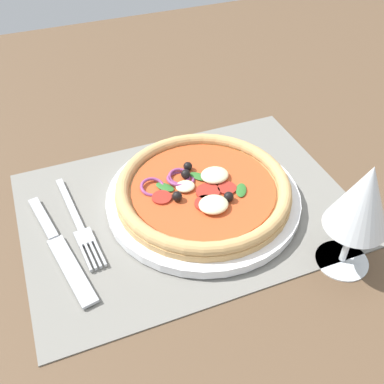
{
  "coord_description": "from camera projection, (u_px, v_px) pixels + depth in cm",
  "views": [
    {
      "loc": [
        15.68,
        41.41,
        43.21
      ],
      "look_at": [
        -0.71,
        0.0,
        2.7
      ],
      "focal_mm": 41.93,
      "sensor_mm": 36.0,
      "label": 1
    }
  ],
  "objects": [
    {
      "name": "ground_plane",
      "position": [
        187.0,
        214.0,
        0.63
      ],
      "size": [
        190.0,
        140.0,
        2.4
      ],
      "primitive_type": "cube",
      "color": "brown"
    },
    {
      "name": "placemat",
      "position": [
        187.0,
        207.0,
        0.62
      ],
      "size": [
        44.25,
        31.77,
        0.4
      ],
      "primitive_type": "cube",
      "color": "slate",
      "rests_on": "ground_plane"
    },
    {
      "name": "plate",
      "position": [
        202.0,
        196.0,
        0.62
      ],
      "size": [
        26.58,
        26.58,
        1.3
      ],
      "primitive_type": "cylinder",
      "color": "white",
      "rests_on": "placemat"
    },
    {
      "name": "pizza",
      "position": [
        202.0,
        187.0,
        0.61
      ],
      "size": [
        23.87,
        23.87,
        2.64
      ],
      "color": "tan",
      "rests_on": "plate"
    },
    {
      "name": "fork",
      "position": [
        79.0,
        225.0,
        0.59
      ],
      "size": [
        3.28,
        18.06,
        0.44
      ],
      "rotation": [
        0.0,
        0.0,
        1.67
      ],
      "color": "#B2B5BA",
      "rests_on": "placemat"
    },
    {
      "name": "knife",
      "position": [
        60.0,
        248.0,
        0.56
      ],
      "size": [
        5.51,
        19.94,
        0.62
      ],
      "rotation": [
        0.0,
        0.0,
        1.77
      ],
      "color": "#B2B5BA",
      "rests_on": "placemat"
    },
    {
      "name": "wine_glass",
      "position": [
        363.0,
        200.0,
        0.48
      ],
      "size": [
        7.2,
        7.2,
        14.9
      ],
      "color": "silver",
      "rests_on": "ground_plane"
    }
  ]
}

